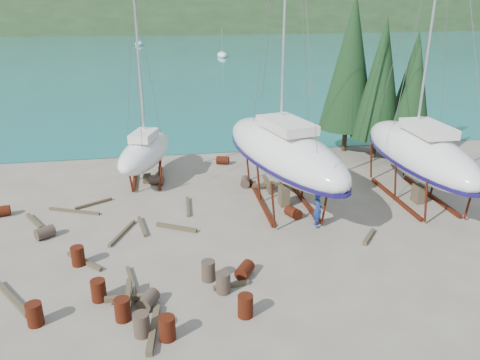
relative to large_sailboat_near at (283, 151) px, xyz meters
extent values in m
plane|color=#6C6055|center=(-3.80, -5.30, -3.08)|extent=(600.00, 600.00, 0.00)
plane|color=#18717B|center=(-3.80, 309.70, -3.07)|extent=(700.00, 700.00, 0.00)
ellipsoid|color=#23351A|center=(-3.80, 314.70, -3.08)|extent=(800.00, 360.00, 110.00)
cube|color=beige|center=(-63.80, 184.70, -1.08)|extent=(6.00, 5.00, 4.00)
cube|color=#A54C2D|center=(-63.80, 184.70, 1.72)|extent=(6.60, 5.60, 1.60)
cube|color=beige|center=(-23.80, 184.70, -1.08)|extent=(6.00, 5.00, 4.00)
cube|color=#A54C2D|center=(-23.80, 184.70, 1.72)|extent=(6.60, 5.60, 1.60)
cube|color=beige|center=(26.20, 184.70, -1.08)|extent=(6.00, 5.00, 4.00)
cube|color=#A54C2D|center=(26.20, 184.70, 1.72)|extent=(6.60, 5.60, 1.60)
cylinder|color=black|center=(8.70, 6.70, -2.28)|extent=(0.36, 0.36, 1.60)
cone|color=black|center=(8.70, 6.70, 2.72)|extent=(3.60, 3.60, 8.40)
cylinder|color=black|center=(10.20, 4.70, -2.40)|extent=(0.36, 0.36, 1.36)
cone|color=black|center=(10.20, 4.70, 1.85)|extent=(3.06, 3.06, 7.14)
cylinder|color=black|center=(7.20, 8.70, -2.16)|extent=(0.36, 0.36, 1.84)
cone|color=black|center=(7.20, 8.70, 3.59)|extent=(4.14, 4.14, 9.66)
cylinder|color=black|center=(11.70, 7.70, -2.36)|extent=(0.36, 0.36, 1.44)
cone|color=black|center=(11.70, 7.70, 2.14)|extent=(3.24, 3.24, 7.56)
ellipsoid|color=silver|center=(6.20, 74.70, -2.70)|extent=(2.00, 5.00, 1.40)
cylinder|color=silver|center=(6.20, 74.70, 0.15)|extent=(0.08, 0.08, 5.00)
ellipsoid|color=silver|center=(-11.80, 104.70, -2.70)|extent=(2.00, 5.00, 1.40)
cylinder|color=silver|center=(-11.80, 104.70, 0.15)|extent=(0.08, 0.08, 5.00)
ellipsoid|color=silver|center=(0.00, 0.02, -0.04)|extent=(6.32, 12.62, 2.83)
cube|color=#140E47|center=(0.00, -0.59, -1.01)|extent=(0.76, 2.18, 1.00)
cube|color=silver|center=(0.00, -0.59, 1.62)|extent=(2.75, 4.00, 0.50)
cube|color=#5F2010|center=(-1.24, 0.02, -2.98)|extent=(0.18, 6.67, 0.20)
cube|color=#5F2010|center=(1.24, 0.02, -2.98)|extent=(0.18, 6.67, 0.20)
cube|color=brown|center=(0.00, -0.59, -2.52)|extent=(0.50, 0.80, 1.12)
ellipsoid|color=silver|center=(7.77, -0.89, -0.25)|extent=(3.28, 11.11, 2.62)
cube|color=#140E47|center=(7.77, -1.44, -1.11)|extent=(0.26, 2.00, 1.00)
cube|color=silver|center=(7.77, -1.44, 1.31)|extent=(1.79, 3.34, 0.50)
cylinder|color=silver|center=(7.77, -0.33, 7.82)|extent=(0.14, 0.14, 13.31)
cube|color=#5F2010|center=(6.64, -0.89, -2.98)|extent=(0.18, 6.10, 0.20)
cube|color=#5F2010|center=(8.90, -0.89, -2.98)|extent=(0.18, 6.10, 0.20)
cube|color=brown|center=(7.77, -1.44, -2.57)|extent=(0.50, 0.80, 1.01)
ellipsoid|color=silver|center=(-7.78, 4.78, -1.18)|extent=(4.44, 7.71, 1.89)
cube|color=#140E47|center=(-7.78, 4.41, -1.68)|extent=(0.64, 1.34, 1.00)
cube|color=silver|center=(-7.78, 4.41, 0.01)|extent=(1.88, 2.49, 0.50)
cylinder|color=silver|center=(-7.78, 5.15, 4.27)|extent=(0.14, 0.14, 8.82)
cube|color=#5F2010|center=(-8.59, 4.78, -2.98)|extent=(0.18, 4.04, 0.20)
cube|color=#5F2010|center=(-6.97, 4.78, -2.98)|extent=(0.18, 4.04, 0.20)
cube|color=brown|center=(-7.78, 4.41, -2.85)|extent=(0.50, 0.80, 0.45)
imported|color=navy|center=(1.00, -3.51, -2.12)|extent=(0.47, 0.70, 1.91)
cylinder|color=#5F2010|center=(-11.45, -9.40, -2.64)|extent=(0.58, 0.58, 0.88)
cylinder|color=#2D2823|center=(-7.46, -9.01, -2.79)|extent=(0.89, 1.04, 0.58)
cylinder|color=#5F2010|center=(-15.45, 0.47, -2.79)|extent=(0.99, 0.76, 0.58)
cylinder|color=#5F2010|center=(-8.37, -9.64, -2.64)|extent=(0.58, 0.58, 0.88)
cylinder|color=#5F2010|center=(-2.51, 7.07, -2.79)|extent=(1.01, 0.81, 0.58)
cylinder|color=#2D2823|center=(-5.02, -7.54, -2.64)|extent=(0.58, 0.58, 0.88)
cylinder|color=#5F2010|center=(0.08, -2.28, -2.79)|extent=(0.88, 1.04, 0.58)
cylinder|color=#5F2010|center=(-3.92, -10.16, -2.64)|extent=(0.58, 0.58, 0.88)
cylinder|color=#5F2010|center=(-10.56, -5.41, -2.64)|extent=(0.58, 0.58, 0.88)
cylinder|color=#2D2823|center=(-7.16, 3.86, -2.79)|extent=(1.01, 0.81, 0.58)
cylinder|color=#5F2010|center=(-9.36, -8.25, -2.64)|extent=(0.58, 0.58, 0.88)
cylinder|color=#2D2823|center=(-1.66, 2.64, -2.79)|extent=(0.76, 0.99, 0.58)
cylinder|color=#5F2010|center=(-3.48, -7.50, -2.79)|extent=(0.97, 1.05, 0.58)
cylinder|color=#5F2010|center=(-6.79, -10.95, -2.64)|extent=(0.58, 0.58, 0.88)
cylinder|color=#2D2823|center=(-12.57, -2.52, -2.79)|extent=(1.05, 0.99, 0.58)
cylinder|color=#2D2823|center=(-7.65, -10.61, -2.64)|extent=(0.58, 0.58, 0.88)
cylinder|color=#2D2823|center=(-4.52, -8.52, -2.64)|extent=(0.58, 0.58, 0.88)
cube|color=brown|center=(-8.80, 7.91, -3.00)|extent=(2.21, 0.28, 0.14)
cube|color=brown|center=(3.13, -5.21, -2.98)|extent=(1.18, 1.43, 0.19)
cube|color=brown|center=(-13.53, -0.68, -2.98)|extent=(1.23, 1.87, 0.19)
cube|color=brown|center=(-8.09, -7.73, -3.00)|extent=(0.81, 3.23, 0.15)
cube|color=brown|center=(-7.90, -2.21, -2.99)|extent=(0.57, 2.21, 0.17)
cube|color=brown|center=(-4.16, -8.23, -2.99)|extent=(1.53, 0.40, 0.17)
cube|color=brown|center=(-6.17, -2.66, -2.98)|extent=(2.06, 1.25, 0.19)
cube|color=brown|center=(-8.57, 7.74, -3.00)|extent=(2.25, 1.12, 0.15)
cube|color=brown|center=(-5.43, -0.09, -2.99)|extent=(0.25, 2.48, 0.16)
cube|color=brown|center=(-8.87, -2.79, -3.00)|extent=(1.18, 2.60, 0.15)
cube|color=brown|center=(-10.35, -5.31, -2.99)|extent=(1.75, 1.81, 0.17)
cube|color=brown|center=(-12.75, -7.70, -2.98)|extent=(1.94, 2.59, 0.18)
cube|color=brown|center=(-11.66, 0.32, -3.00)|extent=(2.88, 1.32, 0.15)
cube|color=brown|center=(-7.28, -10.51, -2.96)|extent=(0.50, 2.56, 0.23)
cube|color=brown|center=(-10.72, 1.18, -2.99)|extent=(1.98, 1.27, 0.16)
cube|color=brown|center=(-8.21, -8.73, -2.98)|extent=(0.20, 1.80, 0.20)
cube|color=brown|center=(-8.21, -8.73, -2.78)|extent=(1.80, 0.20, 0.20)
cube|color=brown|center=(-8.21, -8.73, -2.58)|extent=(0.20, 1.80, 0.20)
cube|color=brown|center=(-0.41, 1.88, -2.98)|extent=(0.20, 1.80, 0.20)
cube|color=brown|center=(-0.41, 1.88, -2.78)|extent=(1.80, 0.20, 0.20)
cube|color=brown|center=(-0.41, 1.88, -2.58)|extent=(0.20, 1.80, 0.20)
camera|label=1|loc=(-6.47, -24.30, 7.85)|focal=35.00mm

